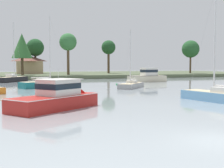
{
  "coord_description": "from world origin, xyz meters",
  "views": [
    {
      "loc": [
        -10.19,
        -12.74,
        3.89
      ],
      "look_at": [
        4.01,
        28.47,
        1.18
      ],
      "focal_mm": 48.34,
      "sensor_mm": 36.0,
      "label": 1
    }
  ],
  "objects": [
    {
      "name": "mooring_buoy_orange",
      "position": [
        3.33,
        55.8,
        0.08
      ],
      "size": [
        0.46,
        0.46,
        0.51
      ],
      "color": "orange",
      "rests_on": "ground"
    },
    {
      "name": "cruiser_cream",
      "position": [
        21.47,
        51.41,
        0.77
      ],
      "size": [
        11.03,
        4.54,
        5.51
      ],
      "color": "beige",
      "rests_on": "ground"
    },
    {
      "name": "cruiser_red",
      "position": [
        -5.55,
        14.6,
        0.6
      ],
      "size": [
        9.7,
        8.35,
        4.8
      ],
      "color": "#B2231E",
      "rests_on": "ground"
    },
    {
      "name": "mooring_buoy_green",
      "position": [
        10.39,
        44.1,
        0.07
      ],
      "size": [
        0.37,
        0.37,
        0.42
      ],
      "color": "#1E8C47",
      "rests_on": "ground"
    },
    {
      "name": "sailboat_grey",
      "position": [
        9.88,
        35.27,
        0.23
      ],
      "size": [
        6.91,
        7.66,
        10.47
      ],
      "color": "gray",
      "rests_on": "ground"
    },
    {
      "name": "shore_tree_left_mid",
      "position": [
        7.01,
        77.94,
        10.71
      ],
      "size": [
        5.22,
        5.22,
        12.49
      ],
      "color": "brown",
      "rests_on": "far_shore_bank"
    },
    {
      "name": "sailboat_black",
      "position": [
        -9.29,
        62.0,
        0.31
      ],
      "size": [
        7.4,
        9.4,
        14.86
      ],
      "color": "black",
      "rests_on": "ground"
    },
    {
      "name": "ground_plane",
      "position": [
        0.0,
        0.0,
        0.0
      ],
      "size": [
        400.0,
        400.0,
        0.0
      ],
      "primitive_type": "plane",
      "color": "#939EA3"
    },
    {
      "name": "shore_tree_right",
      "position": [
        -6.35,
        77.85,
        9.39
      ],
      "size": [
        5.82,
        5.82,
        12.0
      ],
      "color": "brown",
      "rests_on": "far_shore_bank"
    },
    {
      "name": "sailboat_teal",
      "position": [
        -3.92,
        40.7,
        0.28
      ],
      "size": [
        9.67,
        6.3,
        13.26
      ],
      "color": "#196B70",
      "rests_on": "ground"
    },
    {
      "name": "sailboat_skyblue",
      "position": [
        11.01,
        13.7,
        0.28
      ],
      "size": [
        4.15,
        9.45,
        13.06
      ],
      "color": "#669ECC",
      "rests_on": "ground"
    },
    {
      "name": "far_shore_bank",
      "position": [
        0.0,
        96.67,
        0.52
      ],
      "size": [
        164.94,
        52.68,
        1.03
      ],
      "primitive_type": "cube",
      "color": "#4C563D",
      "rests_on": "ground"
    },
    {
      "name": "shore_tree_far_right",
      "position": [
        -1.35,
        93.36,
        9.85
      ],
      "size": [
        5.95,
        5.95,
        11.88
      ],
      "color": "brown",
      "rests_on": "far_shore_bank"
    },
    {
      "name": "shore_tree_center_left",
      "position": [
        23.99,
        90.34,
        10.1
      ],
      "size": [
        5.03,
        5.03,
        11.81
      ],
      "color": "brown",
      "rests_on": "far_shore_bank"
    },
    {
      "name": "shore_tree_center",
      "position": [
        51.83,
        80.68,
        9.64
      ],
      "size": [
        6.22,
        6.22,
        11.78
      ],
      "color": "brown",
      "rests_on": "far_shore_bank"
    },
    {
      "name": "cottage_behind_trees",
      "position": [
        -3.46,
        93.04,
        4.19
      ],
      "size": [
        8.83,
        10.8,
        6.11
      ],
      "color": "tan",
      "rests_on": "far_shore_bank"
    }
  ]
}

